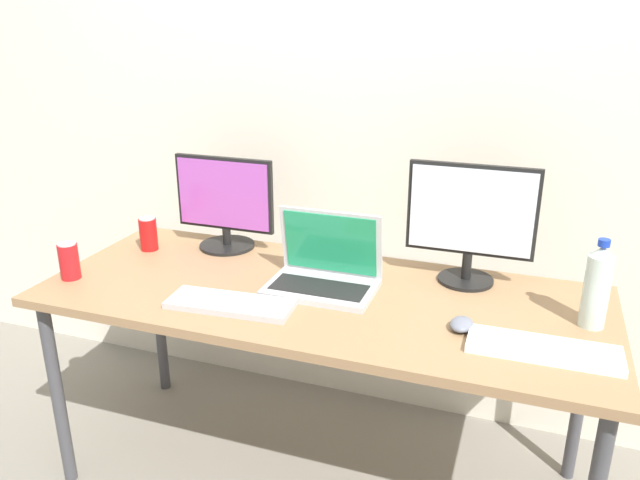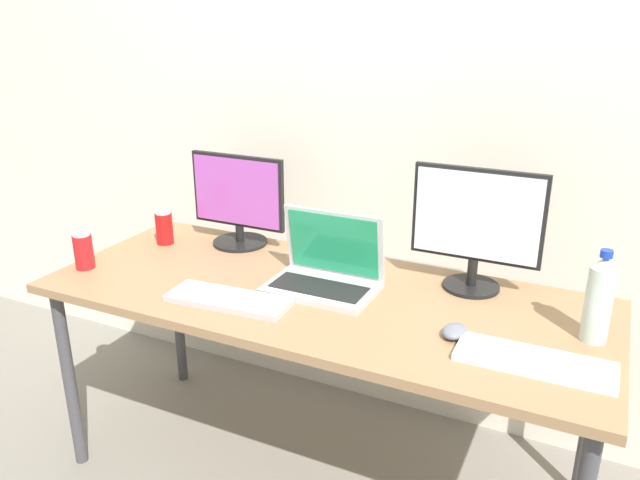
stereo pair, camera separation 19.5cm
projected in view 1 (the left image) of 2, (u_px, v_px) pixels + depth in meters
ground_plane at (320, 476)px, 2.27m from camera, size 16.00×16.00×0.00m
wall_back at (373, 94)px, 2.34m from camera, size 7.00×0.08×2.60m
work_desk at (320, 309)px, 2.03m from camera, size 1.82×0.74×0.74m
monitor_left at (225, 203)px, 2.34m from camera, size 0.39×0.21×0.35m
monitor_center at (471, 220)px, 2.02m from camera, size 0.41×0.18×0.40m
laptop_silver at (324, 271)px, 2.03m from camera, size 0.35×0.24×0.25m
keyboard_main at (543, 349)px, 1.65m from camera, size 0.40×0.14×0.02m
keyboard_aux at (230, 304)px, 1.91m from camera, size 0.40×0.17×0.02m
mouse_by_keyboard at (462, 324)px, 1.77m from camera, size 0.07×0.09×0.03m
water_bottle at (597, 287)px, 1.76m from camera, size 0.07×0.07×0.27m
soda_can_near_keyboard at (69, 261)px, 2.10m from camera, size 0.07×0.07×0.13m
soda_can_by_laptop at (148, 234)px, 2.35m from camera, size 0.07×0.07×0.13m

